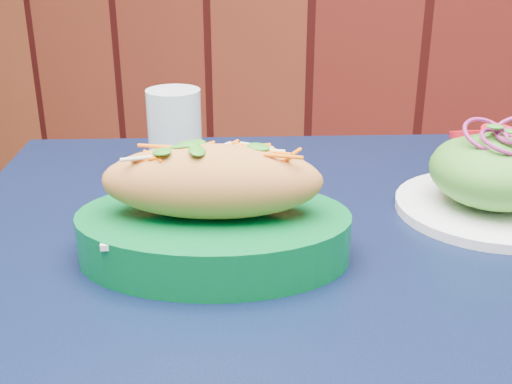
% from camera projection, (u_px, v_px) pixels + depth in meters
% --- Properties ---
extents(cafe_table, '(1.04, 1.04, 0.75)m').
position_uv_depth(cafe_table, '(289.00, 310.00, 0.75)').
color(cafe_table, black).
rests_on(cafe_table, ground).
extents(banh_mi_basket, '(0.34, 0.27, 0.13)m').
position_uv_depth(banh_mi_basket, '(213.00, 214.00, 0.67)').
color(banh_mi_basket, '#026128').
rests_on(banh_mi_basket, cafe_table).
extents(salad_plate, '(0.23, 0.23, 0.12)m').
position_uv_depth(salad_plate, '(494.00, 177.00, 0.78)').
color(salad_plate, white).
rests_on(salad_plate, cafe_table).
extents(water_glass, '(0.08, 0.08, 0.12)m').
position_uv_depth(water_glass, '(175.00, 133.00, 0.90)').
color(water_glass, silver).
rests_on(water_glass, cafe_table).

